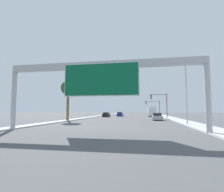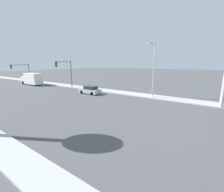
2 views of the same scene
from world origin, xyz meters
name	(u,v)px [view 1 (image 1 of 2)]	position (x,y,z in m)	size (l,w,h in m)	color
sidewalk_right	(165,116)	(11.25, 60.00, 0.07)	(3.00, 120.00, 0.15)	#B4B4B4
median_strip_left	(99,116)	(-10.75, 60.00, 0.07)	(2.00, 120.00, 0.15)	#B4B4B4
sign_gantry	(101,76)	(0.00, 17.89, 5.55)	(20.41, 0.73, 7.06)	#B2B2B7
car_far_center	(157,117)	(7.00, 38.91, 0.71)	(1.88, 4.38, 1.52)	#A5A8AD
car_near_center	(120,114)	(-3.50, 59.62, 0.67)	(1.74, 4.35, 1.41)	navy
car_mid_right	(106,115)	(-7.00, 53.63, 0.67)	(1.70, 4.55, 1.41)	black
truck_box_primary	(152,112)	(7.00, 60.44, 1.62)	(2.39, 7.61, 3.18)	white
traffic_light_near_intersection	(161,101)	(8.89, 48.00, 4.35)	(4.42, 0.32, 6.46)	#4C4C4F
traffic_light_mid_block	(154,105)	(8.38, 68.00, 3.93)	(5.49, 0.32, 5.67)	#4C4C4F
palm_tree_background	(68,89)	(-10.56, 33.49, 6.36)	(2.88, 2.88, 8.02)	brown
street_lamp_right	(184,88)	(10.04, 27.62, 5.29)	(2.63, 0.28, 8.99)	#B2B2B7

